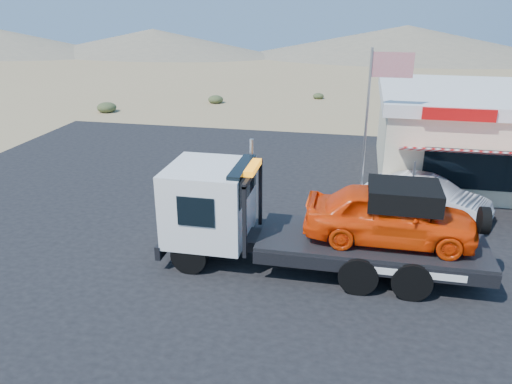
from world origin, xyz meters
TOP-DOWN VIEW (x-y plane):
  - ground at (0.00, 0.00)m, footprint 120.00×120.00m
  - asphalt_lot at (2.00, 3.00)m, footprint 32.00×24.00m
  - tow_truck at (3.29, -1.00)m, footprint 9.37×2.78m
  - white_sedan at (7.13, 3.60)m, footprint 4.74×3.15m
  - jerky_store at (10.50, 8.97)m, footprint 10.40×9.97m
  - flagpole at (4.93, 4.50)m, footprint 1.55×0.10m
  - desert_scrub at (-13.87, 11.40)m, footprint 24.16×36.76m
  - distant_hills at (-9.77, 55.14)m, footprint 126.00×48.00m

SIDE VIEW (x-z plane):
  - ground at x=0.00m, z-range 0.00..0.00m
  - asphalt_lot at x=2.00m, z-range 0.00..0.02m
  - desert_scrub at x=-13.87m, z-range -0.06..0.67m
  - white_sedan at x=7.13m, z-range 0.02..1.50m
  - tow_truck at x=3.29m, z-range 0.12..3.25m
  - distant_hills at x=-9.77m, z-range -0.21..3.99m
  - jerky_store at x=10.50m, z-range 0.04..3.94m
  - flagpole at x=4.93m, z-range 0.76..6.76m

